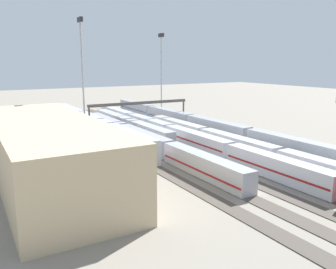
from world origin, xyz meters
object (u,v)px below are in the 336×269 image
object	(u,v)px
train_on_track_5	(94,125)
signal_gantry	(140,106)
train_on_track_0	(190,123)
train_on_track_1	(237,145)
train_on_track_2	(191,139)
maintenance_shed	(47,151)
light_mast_1	(82,64)
train_on_track_3	(129,125)
light_mast_0	(161,66)
train_on_track_4	(143,140)

from	to	relation	value
train_on_track_5	signal_gantry	bearing A→B (deg)	-104.80
train_on_track_0	train_on_track_1	size ratio (longest dim) A/B	1.34
train_on_track_2	maintenance_shed	bearing A→B (deg)	103.28
train_on_track_0	light_mast_1	world-z (taller)	light_mast_1
train_on_track_1	train_on_track_5	xyz separation A→B (m)	(35.92, 20.00, 0.63)
train_on_track_1	signal_gantry	size ratio (longest dim) A/B	2.38
train_on_track_5	maintenance_shed	distance (m)	38.87
train_on_track_0	train_on_track_3	world-z (taller)	train_on_track_0
light_mast_0	train_on_track_2	bearing A→B (deg)	161.00
train_on_track_2	train_on_track_3	xyz separation A→B (m)	(24.53, 5.00, -0.04)
train_on_track_0	light_mast_1	xyz separation A→B (m)	(6.83, 28.40, 16.51)
train_on_track_1	light_mast_1	distance (m)	43.54
light_mast_1	signal_gantry	size ratio (longest dim) A/B	1.02
signal_gantry	train_on_track_0	bearing A→B (deg)	-119.13
train_on_track_1	train_on_track_2	bearing A→B (deg)	26.26
train_on_track_1	maintenance_shed	distance (m)	39.19
train_on_track_0	signal_gantry	distance (m)	15.14
train_on_track_0	train_on_track_1	distance (m)	26.14
signal_gantry	maintenance_shed	size ratio (longest dim) A/B	0.63
train_on_track_3	maintenance_shed	xyz separation A→B (m)	(-32.55, 29.00, 3.18)
light_mast_1	maintenance_shed	world-z (taller)	light_mast_1
train_on_track_2	signal_gantry	size ratio (longest dim) A/B	3.83
train_on_track_2	light_mast_1	distance (m)	33.59
train_on_track_3	signal_gantry	distance (m)	6.41
train_on_track_1	train_on_track_5	distance (m)	41.11
light_mast_0	signal_gantry	size ratio (longest dim) A/B	0.96
train_on_track_2	train_on_track_1	world-z (taller)	train_on_track_2
train_on_track_1	train_on_track_5	size ratio (longest dim) A/B	1.00
train_on_track_2	maintenance_shed	distance (m)	35.08
train_on_track_5	train_on_track_3	distance (m)	10.10
train_on_track_4	train_on_track_1	bearing A→B (deg)	-135.64
light_mast_0	maintenance_shed	size ratio (longest dim) A/B	0.60
train_on_track_2	light_mast_0	world-z (taller)	light_mast_0
train_on_track_0	light_mast_0	size ratio (longest dim) A/B	3.31
train_on_track_3	light_mast_0	world-z (taller)	light_mast_0
train_on_track_1	train_on_track_5	bearing A→B (deg)	29.11
maintenance_shed	train_on_track_2	bearing A→B (deg)	-76.72
maintenance_shed	train_on_track_1	bearing A→B (deg)	-93.10
train_on_track_1	train_on_track_3	world-z (taller)	same
train_on_track_3	maintenance_shed	world-z (taller)	maintenance_shed
train_on_track_0	train_on_track_3	size ratio (longest dim) A/B	2.03
train_on_track_1	train_on_track_5	world-z (taller)	train_on_track_5
train_on_track_5	train_on_track_1	bearing A→B (deg)	-150.89
maintenance_shed	signal_gantry	bearing A→B (deg)	-45.93
maintenance_shed	light_mast_1	bearing A→B (deg)	-27.20
train_on_track_5	light_mast_0	size ratio (longest dim) A/B	2.47
train_on_track_4	signal_gantry	distance (m)	19.64
train_on_track_0	maintenance_shed	bearing A→B (deg)	118.14
train_on_track_0	light_mast_0	world-z (taller)	light_mast_0
maintenance_shed	light_mast_0	bearing A→B (deg)	-45.65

